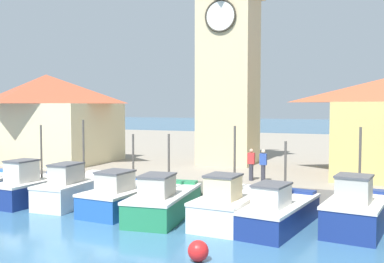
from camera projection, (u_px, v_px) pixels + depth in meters
name	position (u px, v px, depth m)	size (l,w,h in m)	color
ground_plane	(56.00, 254.00, 14.96)	(300.00, 300.00, 0.00)	#386689
quay_wharf	(259.00, 152.00, 41.73)	(120.00, 40.00, 1.13)	gray
fishing_boat_left_inner	(33.00, 187.00, 22.90)	(2.11, 4.65, 3.92)	navy
fishing_boat_mid_left	(76.00, 189.00, 22.57)	(2.01, 5.10, 4.20)	silver
fishing_boat_center	(125.00, 196.00, 21.04)	(2.54, 5.09, 3.57)	#2356A8
fishing_boat_mid_right	(164.00, 201.00, 19.84)	(2.58, 5.37, 3.64)	#237A4C
fishing_boat_right_inner	(229.00, 206.00, 18.68)	(2.37, 4.50, 4.07)	silver
fishing_boat_right_outer	(279.00, 211.00, 18.09)	(2.71, 5.39, 3.46)	navy
fishing_boat_far_right	(356.00, 211.00, 17.58)	(2.61, 4.35, 4.08)	navy
clock_tower	(229.00, 51.00, 28.94)	(3.90, 3.90, 15.44)	beige
warehouse_left	(47.00, 117.00, 30.47)	(8.99, 6.56, 5.88)	beige
mooring_buoy	(198.00, 251.00, 14.22)	(0.67, 0.67, 0.67)	red
dock_worker_near_tower	(251.00, 164.00, 22.67)	(0.34, 0.22, 1.62)	#33333D
dock_worker_along_quay	(263.00, 165.00, 22.31)	(0.34, 0.22, 1.62)	#33333D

